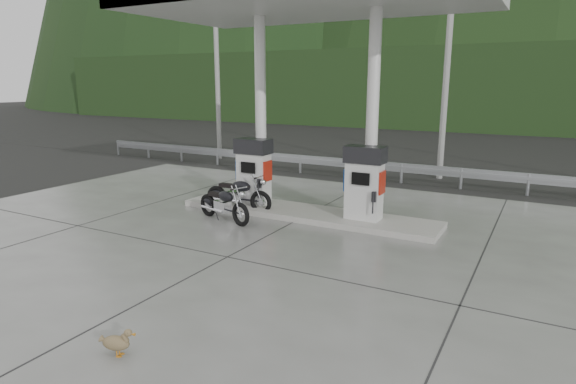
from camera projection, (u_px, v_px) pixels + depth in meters
The scene contains 17 objects.
ground at pixel (254, 244), 10.56m from camera, with size 160.00×160.00×0.00m, color black.
forecourt_apron at pixel (254, 243), 10.56m from camera, with size 18.00×14.00×0.02m, color slate.
pump_island at pixel (305, 213), 12.68m from camera, with size 7.00×1.40×0.15m, color #9E9A93.
gas_pump_left at pixel (254, 171), 13.21m from camera, with size 0.95×0.55×1.80m, color silver, non-canonical shape.
gas_pump_right at pixel (364, 183), 11.71m from camera, with size 0.95×0.55×1.80m, color silver, non-canonical shape.
canopy_column_left at pixel (261, 112), 13.19m from camera, with size 0.30×0.30×5.00m, color white.
canopy_column_right at pixel (372, 116), 11.69m from camera, with size 0.30×0.30×5.00m, color white.
canopy_roof at pixel (307, 1), 11.50m from camera, with size 8.50×5.00×0.40m, color silver.
guardrail at pixel (375, 161), 17.24m from camera, with size 26.00×0.16×1.42m, color #94979C, non-canonical shape.
road at pixel (401, 166), 20.39m from camera, with size 60.00×7.00×0.01m, color black.
utility_pole_a at pixel (217, 70), 21.54m from camera, with size 0.22×0.22×8.00m, color gray.
utility_pole_b at pixel (447, 67), 16.85m from camera, with size 0.22×0.22×8.00m, color gray.
tree_band at pixel (473, 89), 35.52m from camera, with size 80.00×6.00×6.00m, color black.
forested_hills at pixel (506, 110), 61.83m from camera, with size 100.00×40.00×140.00m, color black, non-canonical shape.
motorcycle_left at pixel (224, 205), 12.15m from camera, with size 1.79×0.57×0.85m, color black, non-canonical shape.
motorcycle_right at pixel (238, 195), 13.12m from camera, with size 1.91×0.60×0.90m, color black, non-canonical shape.
duck at pixel (116, 343), 6.19m from camera, with size 0.45×0.13×0.33m, color brown, non-canonical shape.
Camera 1 is at (5.49, -8.44, 3.46)m, focal length 30.00 mm.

